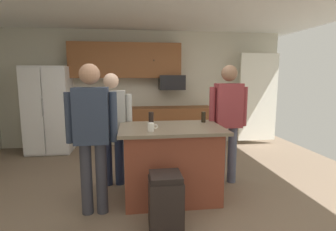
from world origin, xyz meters
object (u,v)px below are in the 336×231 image
(person_host_foreground, at_px, (92,129))
(mug_ceramic_white, at_px, (151,127))
(refrigerator, at_px, (49,110))
(trash_bin, at_px, (166,202))
(microwave_over_range, at_px, (172,82))
(kitchen_island, at_px, (171,162))
(person_guest_left, at_px, (228,116))
(tumbler_amber, at_px, (203,117))
(glass_dark_ale, at_px, (151,118))
(person_guest_right, at_px, (112,122))

(person_host_foreground, distance_m, mug_ceramic_white, 0.67)
(refrigerator, xyz_separation_m, trash_bin, (2.05, -3.19, -0.59))
(microwave_over_range, relative_size, kitchen_island, 0.43)
(refrigerator, relative_size, person_guest_left, 1.02)
(microwave_over_range, xyz_separation_m, person_host_foreground, (-1.32, -2.85, -0.45))
(refrigerator, distance_m, tumbler_amber, 3.48)
(microwave_over_range, bearing_deg, person_host_foreground, -114.91)
(person_host_foreground, relative_size, glass_dark_ale, 10.26)
(tumbler_amber, distance_m, trash_bin, 1.41)
(kitchen_island, bearing_deg, trash_bin, -102.47)
(glass_dark_ale, bearing_deg, person_guest_right, 149.56)
(refrigerator, bearing_deg, microwave_over_range, 2.60)
(person_guest_right, relative_size, mug_ceramic_white, 13.63)
(kitchen_island, relative_size, mug_ceramic_white, 11.00)
(refrigerator, bearing_deg, person_host_foreground, -64.97)
(microwave_over_range, distance_m, trash_bin, 3.54)
(mug_ceramic_white, bearing_deg, microwave_over_range, 76.85)
(person_guest_right, bearing_deg, person_host_foreground, -67.68)
(person_guest_right, xyz_separation_m, mug_ceramic_white, (0.51, -0.76, 0.06))
(refrigerator, distance_m, person_host_foreground, 3.02)
(person_guest_left, bearing_deg, refrigerator, -56.33)
(kitchen_island, height_order, person_guest_right, person_guest_right)
(person_guest_left, distance_m, tumbler_amber, 0.41)
(refrigerator, height_order, person_guest_left, refrigerator)
(refrigerator, distance_m, glass_dark_ale, 2.99)
(person_guest_left, xyz_separation_m, person_guest_right, (-1.67, 0.14, -0.08))
(person_guest_left, relative_size, person_guest_right, 1.07)
(glass_dark_ale, bearing_deg, refrigerator, 131.45)
(person_guest_right, distance_m, tumbler_amber, 1.30)
(refrigerator, bearing_deg, mug_ceramic_white, -54.09)
(glass_dark_ale, bearing_deg, kitchen_island, -40.08)
(person_host_foreground, xyz_separation_m, glass_dark_ale, (0.70, 0.50, 0.03))
(microwave_over_range, height_order, glass_dark_ale, microwave_over_range)
(microwave_over_range, height_order, mug_ceramic_white, microwave_over_range)
(refrigerator, bearing_deg, trash_bin, -57.21)
(person_guest_left, relative_size, mug_ceramic_white, 14.60)
(kitchen_island, xyz_separation_m, person_guest_left, (0.89, 0.38, 0.53))
(microwave_over_range, distance_m, kitchen_island, 2.76)
(microwave_over_range, distance_m, person_guest_right, 2.40)
(glass_dark_ale, bearing_deg, person_host_foreground, -144.67)
(trash_bin, bearing_deg, person_guest_right, 115.88)
(person_guest_left, xyz_separation_m, mug_ceramic_white, (-1.17, -0.62, -0.02))
(person_host_foreground, distance_m, tumbler_amber, 1.55)
(person_guest_right, relative_size, trash_bin, 2.67)
(person_guest_left, height_order, person_guest_right, person_guest_left)
(microwave_over_range, distance_m, glass_dark_ale, 2.47)
(refrigerator, distance_m, mug_ceramic_white, 3.32)
(person_guest_left, bearing_deg, person_guest_right, -27.66)
(mug_ceramic_white, relative_size, trash_bin, 0.20)
(person_host_foreground, distance_m, person_guest_right, 0.83)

